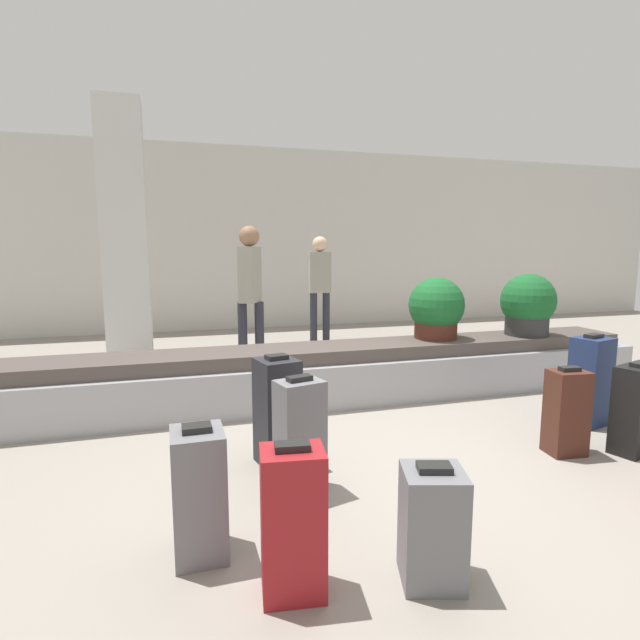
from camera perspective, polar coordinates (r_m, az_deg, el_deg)
name	(u,v)px	position (r m, az deg, el deg)	size (l,w,h in m)	color
ground_plane	(373,455)	(3.67, 6.13, -15.11)	(18.00, 18.00, 0.00)	gray
back_wall	(247,239)	(9.08, -8.36, 9.13)	(18.00, 0.06, 3.20)	beige
carousel	(320,375)	(4.77, 0.00, -6.29)	(6.78, 0.73, 0.53)	#9E9EA3
pillar	(125,235)	(6.67, -21.41, 8.99)	(0.52, 0.52, 3.20)	silver
suitcase_0	(293,522)	(2.24, -3.12, -22.05)	(0.29, 0.25, 0.67)	maroon
suitcase_1	(277,411)	(3.41, -4.90, -10.37)	(0.30, 0.32, 0.75)	#232328
suitcase_2	(637,408)	(4.25, 32.52, -8.52)	(0.43, 0.31, 0.66)	black
suitcase_3	(590,381)	(4.69, 28.49, -6.14)	(0.34, 0.31, 0.76)	navy
suitcase_4	(199,493)	(2.54, -13.65, -18.68)	(0.24, 0.28, 0.65)	slate
suitcase_5	(300,436)	(3.04, -2.32, -13.14)	(0.31, 0.26, 0.71)	slate
suitcase_6	(566,412)	(3.97, 26.34, -9.42)	(0.27, 0.23, 0.63)	#472319
suitcase_7	(432,526)	(2.39, 12.71, -21.94)	(0.33, 0.32, 0.54)	slate
potted_plant_0	(436,309)	(5.21, 13.15, 1.24)	(0.56, 0.56, 0.63)	#4C2319
potted_plant_1	(528,305)	(5.71, 22.66, 1.59)	(0.57, 0.57, 0.65)	#2D2D2D
traveler_0	(250,285)	(5.89, -7.99, 3.99)	(0.31, 0.37, 1.70)	#282833
traveler_1	(320,281)	(7.55, -0.01, 4.54)	(0.34, 0.23, 1.62)	#282833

